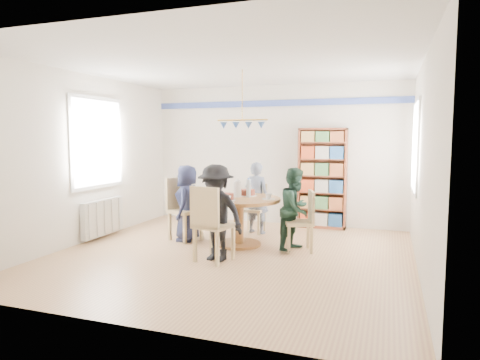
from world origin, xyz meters
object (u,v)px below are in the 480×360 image
at_px(chair_left, 182,206).
at_px(chair_near, 210,221).
at_px(person_far, 257,198).
at_px(chair_far, 255,206).
at_px(person_right, 295,209).
at_px(dining_table, 239,210).
at_px(radiator, 103,217).
at_px(person_left, 187,203).
at_px(person_near, 216,213).
at_px(bookshelf, 322,179).
at_px(chair_right, 304,218).

relative_size(chair_left, chair_near, 0.99).
relative_size(chair_left, person_far, 0.81).
relative_size(chair_far, person_right, 0.70).
distance_m(dining_table, chair_left, 1.02).
relative_size(dining_table, person_right, 1.05).
relative_size(radiator, dining_table, 0.77).
relative_size(chair_far, person_left, 0.70).
bearing_deg(person_far, person_near, 100.54).
relative_size(chair_near, person_right, 0.84).
xyz_separation_m(radiator, bookshelf, (3.36, 2.04, 0.57)).
xyz_separation_m(chair_left, person_far, (1.03, 0.87, 0.07)).
bearing_deg(chair_far, person_right, -45.92).
height_order(chair_far, chair_near, chair_near).
xyz_separation_m(person_right, bookshelf, (0.14, 1.73, 0.30)).
relative_size(chair_left, bookshelf, 0.55).
xyz_separation_m(dining_table, bookshelf, (1.03, 1.75, 0.36)).
bearing_deg(chair_right, person_far, 137.46).
xyz_separation_m(chair_far, person_right, (0.94, -0.97, 0.14)).
xyz_separation_m(person_left, person_right, (1.79, 0.01, -0.00)).
distance_m(chair_left, person_right, 1.91).
xyz_separation_m(radiator, person_left, (1.44, 0.29, 0.27)).
relative_size(chair_right, chair_far, 1.04).
height_order(chair_far, bookshelf, bookshelf).
height_order(chair_right, person_far, person_far).
bearing_deg(chair_left, person_left, -19.91).
bearing_deg(person_right, bookshelf, 10.53).
relative_size(dining_table, chair_near, 1.25).
distance_m(person_left, person_far, 1.28).
bearing_deg(radiator, chair_near, -17.78).
distance_m(dining_table, chair_right, 1.04).
relative_size(chair_right, person_right, 0.73).
bearing_deg(dining_table, chair_right, -1.16).
relative_size(radiator, chair_far, 1.15).
bearing_deg(radiator, person_right, 5.43).
relative_size(chair_far, person_far, 0.69).
bearing_deg(chair_near, chair_far, 89.79).
distance_m(radiator, person_left, 1.49).
bearing_deg(chair_near, dining_table, 87.27).
bearing_deg(chair_right, person_near, -140.11).
height_order(chair_near, person_far, person_far).
xyz_separation_m(chair_far, person_left, (-0.85, -0.98, 0.14)).
xyz_separation_m(person_far, person_near, (-0.02, -1.82, 0.03)).
bearing_deg(chair_near, bookshelf, 68.70).
bearing_deg(person_right, chair_far, 59.11).
bearing_deg(chair_near, person_left, 129.50).
bearing_deg(radiator, bookshelf, 31.24).
distance_m(chair_far, person_near, 1.89).
bearing_deg(chair_near, person_far, 88.29).
bearing_deg(chair_left, person_far, 40.23).
relative_size(dining_table, chair_left, 1.26).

